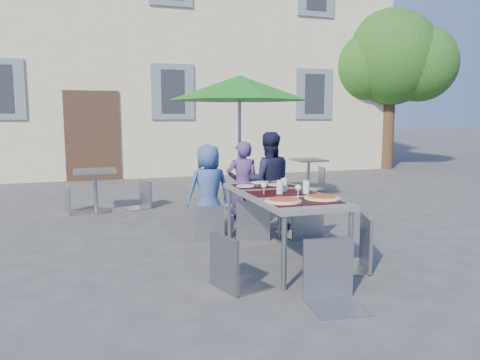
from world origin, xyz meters
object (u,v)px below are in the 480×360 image
object	(u,v)px
chair_1	(253,195)
bg_chair_r_0	(140,178)
dining_table	(282,198)
chair_0	(208,201)
patio_umbrella	(240,89)
chair_5	(334,234)
bg_chair_l_1	(257,164)
cafe_table_1	(309,170)
pizza_near_left	(283,200)
chair_2	(304,190)
child_2	(268,181)
cafe_table_0	(95,184)
child_0	(209,189)
bg_chair_r_1	(317,164)
pizza_near_right	(322,197)
chair_4	(356,210)
child_1	(243,186)
chair_3	(233,228)
bg_chair_l_0	(73,184)

from	to	relation	value
chair_1	bg_chair_r_0	xyz separation A→B (m)	(-1.16, 2.53, -0.04)
dining_table	chair_0	bearing A→B (deg)	119.10
chair_0	patio_umbrella	world-z (taller)	patio_umbrella
chair_5	patio_umbrella	size ratio (longest dim) A/B	0.44
bg_chair_l_1	cafe_table_1	bearing A→B (deg)	-1.88
pizza_near_left	chair_5	bearing A→B (deg)	-78.72
dining_table	chair_2	bearing A→B (deg)	51.01
chair_1	dining_table	bearing A→B (deg)	-89.93
child_2	dining_table	bearing A→B (deg)	87.83
cafe_table_0	child_2	bearing A→B (deg)	-39.71
cafe_table_0	bg_chair_l_1	bearing A→B (deg)	17.31
chair_5	child_2	bearing A→B (deg)	80.33
child_0	bg_chair_l_1	xyz separation A→B (m)	(1.75, 2.91, -0.00)
chair_2	bg_chair_l_1	bearing A→B (deg)	80.07
chair_1	pizza_near_left	bearing A→B (deg)	-98.08
bg_chair_r_0	bg_chair_r_1	size ratio (longest dim) A/B	0.97
child_0	chair_0	size ratio (longest dim) A/B	1.36
child_0	chair_1	distance (m)	0.65
pizza_near_left	chair_0	world-z (taller)	chair_0
pizza_near_right	child_0	xyz separation A→B (m)	(-0.71, 1.87, -0.16)
pizza_near_left	pizza_near_right	bearing A→B (deg)	4.11
chair_4	chair_5	size ratio (longest dim) A/B	1.04
child_0	child_2	xyz separation A→B (m)	(0.87, 0.02, 0.08)
dining_table	chair_2	xyz separation A→B (m)	(0.66, 0.82, -0.07)
child_2	bg_chair_r_0	world-z (taller)	child_2
pizza_near_right	bg_chair_l_1	world-z (taller)	bg_chair_l_1
pizza_near_right	bg_chair_r_1	bearing A→B (deg)	63.18
chair_2	chair_4	size ratio (longest dim) A/B	1.00
child_1	patio_umbrella	distance (m)	1.97
chair_3	cafe_table_0	world-z (taller)	chair_3
child_0	cafe_table_1	bearing A→B (deg)	-140.75
chair_4	chair_5	bearing A→B (deg)	-132.50
chair_2	bg_chair_l_0	xyz separation A→B (m)	(-2.92, 2.54, -0.14)
chair_5	cafe_table_1	size ratio (longest dim) A/B	1.50
bg_chair_r_1	cafe_table_0	bearing A→B (deg)	-166.84
chair_2	bg_chair_l_0	distance (m)	3.87
cafe_table_0	bg_chair_r_1	world-z (taller)	bg_chair_r_1
chair_4	cafe_table_0	distance (m)	4.59
dining_table	child_0	size ratio (longest dim) A/B	1.53
dining_table	bg_chair_r_1	distance (m)	5.15
bg_chair_l_0	cafe_table_1	bearing A→B (deg)	11.01
child_1	bg_chair_r_1	size ratio (longest dim) A/B	1.33
chair_2	cafe_table_0	distance (m)	3.58
pizza_near_left	bg_chair_r_0	distance (m)	4.11
chair_2	bg_chair_r_0	distance (m)	3.23
chair_0	chair_2	distance (m)	1.25
dining_table	bg_chair_r_0	xyz separation A→B (m)	(-1.16, 3.48, -0.17)
chair_3	cafe_table_0	size ratio (longest dim) A/B	1.38
pizza_near_right	chair_5	bearing A→B (deg)	-110.97
chair_4	bg_chair_r_0	distance (m)	4.38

